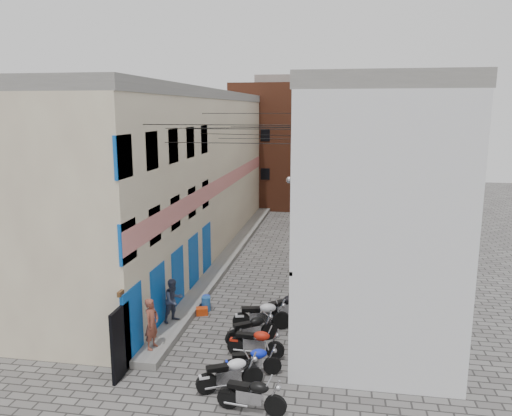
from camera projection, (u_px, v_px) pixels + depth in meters
The scene contains 21 objects.
ground at pixel (206, 376), 15.18m from camera, with size 90.00×90.00×0.00m, color #54514F.
plinth at pixel (232, 251), 28.06m from camera, with size 0.90×26.00×0.25m, color slate.
building_left at pixel (180, 173), 27.65m from camera, with size 5.10×27.00×9.00m.
building_right at pixel (363, 177), 26.04m from camera, with size 5.94×26.00×9.00m.
building_far_brick_left at pixel (271, 146), 41.61m from camera, with size 6.00×6.00×10.00m, color brown.
building_far_brick_right at pixel (331, 156), 42.91m from camera, with size 5.00×6.00×8.00m, color brown.
building_far_concrete at pixel (301, 136), 46.98m from camera, with size 8.00×5.00×11.00m, color slate.
far_shopfront at pixel (291, 197), 39.31m from camera, with size 2.00×0.30×2.40m, color black.
overhead_wires at pixel (251, 130), 21.18m from camera, with size 5.80×13.02×1.32m.
motorcycle_a at pixel (252, 393), 13.27m from camera, with size 0.61×1.93×1.12m, color black, non-canonical shape.
motorcycle_b at pixel (230, 372), 14.31m from camera, with size 0.63×1.98×1.15m, color silver, non-canonical shape.
motorcycle_c at pixel (252, 360), 15.12m from camera, with size 0.57×1.80×1.04m, color #0D23D1, non-canonical shape.
motorcycle_d at pixel (256, 341), 16.27m from camera, with size 0.60×1.91×1.11m, color #B11C0C, non-canonical shape.
motorcycle_e at pixel (252, 328), 17.22m from camera, with size 0.61×1.95×1.13m, color black, non-canonical shape.
motorcycle_f at pixel (262, 314), 18.26m from camera, with size 0.68×2.14×1.24m, color silver, non-canonical shape.
motorcycle_g at pixel (285, 306), 19.08m from camera, with size 0.65×2.05×1.19m, color black, non-canonical shape.
person_a at pixel (152, 324), 16.28m from camera, with size 0.62×0.41×1.71m, color brown.
person_b at pixel (174, 300), 18.37m from camera, with size 0.79×0.62×1.63m, color #3A4057.
water_jug_near at pixel (206, 304), 20.07m from camera, with size 0.36×0.36×0.57m, color #215AA6.
water_jug_far at pixel (206, 301), 20.43m from camera, with size 0.32×0.32×0.50m, color #2337B1.
red_crate at pixel (202, 311), 19.70m from camera, with size 0.45×0.34×0.28m, color #C2370D.
Camera 1 is at (3.85, -13.44, 7.98)m, focal length 35.00 mm.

